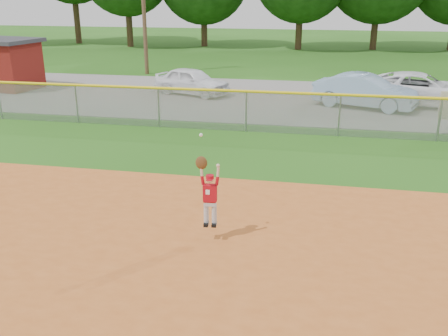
% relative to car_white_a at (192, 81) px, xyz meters
% --- Properties ---
extents(ground, '(120.00, 120.00, 0.00)m').
position_rel_car_white_a_xyz_m(ground, '(3.63, -16.17, -0.69)').
color(ground, '#235713').
rests_on(ground, ground).
extents(parking_strip, '(44.00, 10.00, 0.03)m').
position_rel_car_white_a_xyz_m(parking_strip, '(3.63, -0.17, -0.67)').
color(parking_strip, slate).
rests_on(parking_strip, ground).
extents(car_white_a, '(4.15, 2.78, 1.31)m').
position_rel_car_white_a_xyz_m(car_white_a, '(0.00, 0.00, 0.00)').
color(car_white_a, white).
rests_on(car_white_a, parking_strip).
extents(car_blue, '(4.68, 2.97, 1.46)m').
position_rel_car_white_a_xyz_m(car_blue, '(8.17, -1.39, 0.07)').
color(car_blue, '#82A4C2').
rests_on(car_blue, parking_strip).
extents(car_white_b, '(5.46, 3.13, 1.44)m').
position_rel_car_white_a_xyz_m(car_white_b, '(10.63, -0.36, 0.06)').
color(car_white_b, white).
rests_on(car_white_b, parking_strip).
extents(utility_shed, '(3.88, 3.26, 2.59)m').
position_rel_car_white_a_xyz_m(utility_shed, '(-9.92, -0.28, 0.63)').
color(utility_shed, '#5E120D').
rests_on(utility_shed, ground).
extents(outfield_fence, '(40.06, 0.10, 1.55)m').
position_rel_car_white_a_xyz_m(outfield_fence, '(3.63, -6.17, 0.20)').
color(outfield_fence, gray).
rests_on(outfield_fence, ground).
extents(ballplayer, '(0.50, 0.22, 1.96)m').
position_rel_car_white_a_xyz_m(ballplayer, '(4.14, -14.77, 0.43)').
color(ballplayer, silver).
rests_on(ballplayer, ground).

